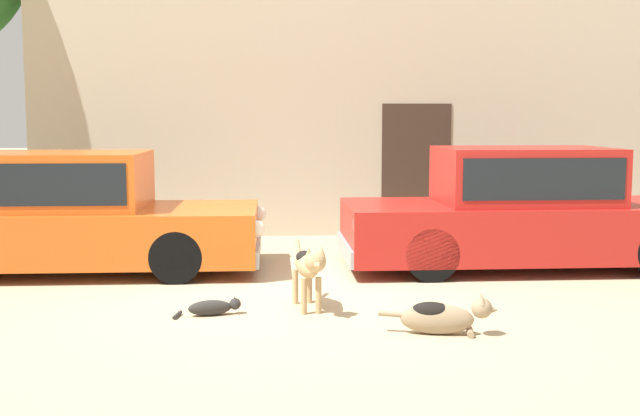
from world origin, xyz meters
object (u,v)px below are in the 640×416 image
(stray_dog_spotted, at_px, (442,316))
(parked_sedan_second, at_px, (525,209))
(stray_dog_tan, at_px, (308,265))
(stray_cat, at_px, (213,307))
(parked_sedan_nearest, at_px, (64,212))

(stray_dog_spotted, bearing_deg, parked_sedan_second, 70.90)
(stray_dog_tan, distance_m, stray_cat, 1.00)
(stray_dog_spotted, distance_m, stray_dog_tan, 1.50)
(parked_sedan_second, relative_size, stray_dog_spotted, 4.55)
(stray_dog_spotted, distance_m, stray_cat, 2.20)
(stray_dog_tan, bearing_deg, stray_dog_spotted, 41.37)
(parked_sedan_nearest, xyz_separation_m, stray_dog_spotted, (4.08, -3.02, -0.57))
(parked_sedan_second, bearing_deg, stray_cat, -150.10)
(stray_dog_tan, bearing_deg, parked_sedan_nearest, -135.48)
(parked_sedan_nearest, height_order, stray_dog_tan, parked_sedan_nearest)
(parked_sedan_second, height_order, stray_cat, parked_sedan_second)
(parked_sedan_second, xyz_separation_m, stray_dog_spotted, (-1.64, -3.02, -0.58))
(stray_dog_spotted, height_order, stray_dog_tan, stray_dog_tan)
(parked_sedan_second, height_order, stray_dog_tan, parked_sedan_second)
(stray_dog_spotted, xyz_separation_m, stray_dog_tan, (-1.15, 0.92, 0.28))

